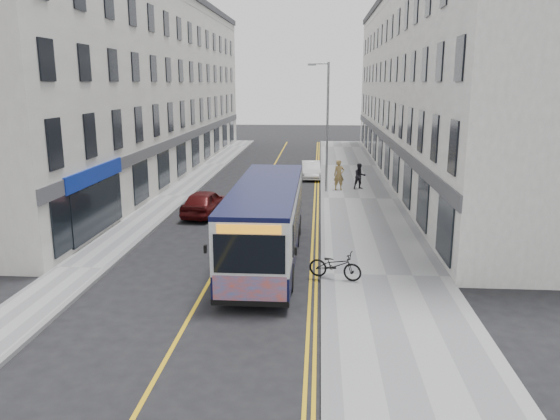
# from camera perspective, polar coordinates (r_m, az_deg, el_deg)

# --- Properties ---
(ground) EXTENTS (140.00, 140.00, 0.00)m
(ground) POSITION_cam_1_polar(r_m,az_deg,el_deg) (21.34, -6.32, -5.51)
(ground) COLOR black
(ground) RESTS_ON ground
(pavement_east) EXTENTS (4.50, 64.00, 0.12)m
(pavement_east) POSITION_cam_1_polar(r_m,az_deg,el_deg) (32.67, 8.38, 1.13)
(pavement_east) COLOR gray
(pavement_east) RESTS_ON ground
(pavement_west) EXTENTS (2.00, 64.00, 0.12)m
(pavement_west) POSITION_cam_1_polar(r_m,az_deg,el_deg) (33.74, -11.04, 1.41)
(pavement_west) COLOR gray
(pavement_west) RESTS_ON ground
(kerb_east) EXTENTS (0.18, 64.00, 0.13)m
(kerb_east) POSITION_cam_1_polar(r_m,az_deg,el_deg) (32.58, 4.43, 1.21)
(kerb_east) COLOR slate
(kerb_east) RESTS_ON ground
(kerb_west) EXTENTS (0.18, 64.00, 0.13)m
(kerb_west) POSITION_cam_1_polar(r_m,az_deg,el_deg) (33.49, -9.39, 1.40)
(kerb_west) COLOR slate
(kerb_west) RESTS_ON ground
(road_centre_line) EXTENTS (0.12, 64.00, 0.01)m
(road_centre_line) POSITION_cam_1_polar(r_m,az_deg,el_deg) (32.81, -2.57, 1.21)
(road_centre_line) COLOR gold
(road_centre_line) RESTS_ON ground
(road_dbl_yellow_inner) EXTENTS (0.10, 64.00, 0.01)m
(road_dbl_yellow_inner) POSITION_cam_1_polar(r_m,az_deg,el_deg) (32.59, 3.64, 1.11)
(road_dbl_yellow_inner) COLOR gold
(road_dbl_yellow_inner) RESTS_ON ground
(road_dbl_yellow_outer) EXTENTS (0.10, 64.00, 0.01)m
(road_dbl_yellow_outer) POSITION_cam_1_polar(r_m,az_deg,el_deg) (32.59, 3.99, 1.11)
(road_dbl_yellow_outer) COLOR gold
(road_dbl_yellow_outer) RESTS_ON ground
(terrace_east) EXTENTS (6.00, 46.00, 13.00)m
(terrace_east) POSITION_cam_1_polar(r_m,az_deg,el_deg) (41.59, 15.19, 12.33)
(terrace_east) COLOR white
(terrace_east) RESTS_ON ground
(terrace_west) EXTENTS (6.00, 46.00, 13.00)m
(terrace_west) POSITION_cam_1_polar(r_m,az_deg,el_deg) (42.82, -13.55, 12.43)
(terrace_west) COLOR silver
(terrace_west) RESTS_ON ground
(streetlamp) EXTENTS (1.32, 0.18, 8.00)m
(streetlamp) POSITION_cam_1_polar(r_m,az_deg,el_deg) (33.96, 4.84, 9.05)
(streetlamp) COLOR gray
(streetlamp) RESTS_ON ground
(city_bus) EXTENTS (2.44, 10.42, 3.03)m
(city_bus) POSITION_cam_1_polar(r_m,az_deg,el_deg) (21.04, -1.43, -1.01)
(city_bus) COLOR black
(city_bus) RESTS_ON ground
(bicycle) EXTENTS (2.01, 1.22, 1.00)m
(bicycle) POSITION_cam_1_polar(r_m,az_deg,el_deg) (19.17, 5.79, -5.75)
(bicycle) COLOR black
(bicycle) RESTS_ON pavement_east
(pedestrian_near) EXTENTS (0.78, 0.61, 1.92)m
(pedestrian_near) POSITION_cam_1_polar(r_m,az_deg,el_deg) (34.86, 6.18, 3.66)
(pedestrian_near) COLOR olive
(pedestrian_near) RESTS_ON pavement_east
(pedestrian_far) EXTENTS (0.95, 0.83, 1.64)m
(pedestrian_far) POSITION_cam_1_polar(r_m,az_deg,el_deg) (35.39, 8.33, 3.51)
(pedestrian_far) COLOR black
(pedestrian_far) RESTS_ON pavement_east
(car_white) EXTENTS (1.48, 3.78, 1.22)m
(car_white) POSITION_cam_1_polar(r_m,az_deg,el_deg) (39.72, 3.26, 4.20)
(car_white) COLOR silver
(car_white) RESTS_ON ground
(car_maroon) EXTENTS (2.07, 4.21, 1.38)m
(car_maroon) POSITION_cam_1_polar(r_m,az_deg,el_deg) (28.76, -7.85, 0.78)
(car_maroon) COLOR #430B0B
(car_maroon) RESTS_ON ground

